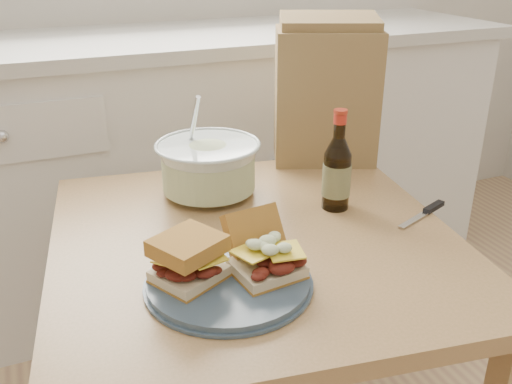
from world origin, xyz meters
name	(u,v)px	position (x,y,z in m)	size (l,w,h in m)	color
cabinet_run	(164,167)	(0.00, 1.70, 0.47)	(2.50, 0.64, 0.94)	white
dining_table	(256,277)	(-0.04, 0.74, 0.58)	(0.92, 0.92, 0.68)	tan
plate	(229,281)	(-0.15, 0.59, 0.69)	(0.29, 0.29, 0.02)	#3C4F61
sandwich_left	(188,259)	(-0.22, 0.61, 0.74)	(0.14, 0.14, 0.08)	beige
sandwich_right	(263,252)	(-0.08, 0.60, 0.73)	(0.12, 0.17, 0.10)	beige
coleslaw_bowl	(209,169)	(-0.06, 0.98, 0.74)	(0.24, 0.24, 0.24)	silver
beer_bottle	(337,172)	(0.18, 0.80, 0.76)	(0.06, 0.06, 0.23)	black
knife	(429,210)	(0.36, 0.70, 0.68)	(0.16, 0.08, 0.01)	silver
paper_bag	(326,96)	(0.31, 1.09, 0.85)	(0.27, 0.17, 0.35)	#977649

